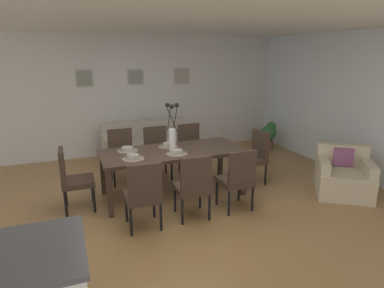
{
  "coord_description": "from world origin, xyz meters",
  "views": [
    {
      "loc": [
        -1.27,
        -4.05,
        2.19
      ],
      "look_at": [
        0.53,
        0.56,
        0.83
      ],
      "focal_mm": 30.78,
      "sensor_mm": 36.0,
      "label": 1
    }
  ],
  "objects_px": {
    "bowl_near_left": "(133,156)",
    "framed_picture_right": "(182,76)",
    "dining_chair_mid_right": "(191,146)",
    "bowl_near_right": "(128,148)",
    "dining_chair_far_left": "(193,184)",
    "centerpiece_vase": "(172,133)",
    "potted_plant": "(269,134)",
    "framed_picture_center": "(136,77)",
    "dining_table": "(173,154)",
    "dining_chair_near_left": "(143,192)",
    "dining_chair_far_right": "(157,150)",
    "framed_picture_left": "(84,78)",
    "dining_chair_mid_left": "(238,177)",
    "armchair": "(343,176)",
    "bowl_far_left": "(177,151)",
    "dining_chair_head_east": "(255,155)",
    "dining_chair_head_west": "(72,176)",
    "bowl_far_right": "(168,144)",
    "dining_chair_near_right": "(122,153)",
    "sofa": "(148,147)"
  },
  "relations": [
    {
      "from": "dining_chair_near_left",
      "to": "centerpiece_vase",
      "type": "distance_m",
      "value": 1.25
    },
    {
      "from": "bowl_near_left",
      "to": "framed_picture_right",
      "type": "xyz_separation_m",
      "value": [
        1.73,
        2.76,
        0.92
      ]
    },
    {
      "from": "dining_chair_far_left",
      "to": "centerpiece_vase",
      "type": "height_order",
      "value": "centerpiece_vase"
    },
    {
      "from": "dining_chair_mid_right",
      "to": "dining_chair_head_west",
      "type": "distance_m",
      "value": 2.3
    },
    {
      "from": "dining_chair_mid_left",
      "to": "bowl_far_right",
      "type": "relative_size",
      "value": 5.41
    },
    {
      "from": "dining_table",
      "to": "armchair",
      "type": "xyz_separation_m",
      "value": [
        2.57,
        -0.95,
        -0.39
      ]
    },
    {
      "from": "bowl_near_right",
      "to": "sofa",
      "type": "distance_m",
      "value": 1.91
    },
    {
      "from": "dining_chair_mid_left",
      "to": "armchair",
      "type": "relative_size",
      "value": 0.82
    },
    {
      "from": "sofa",
      "to": "bowl_near_left",
      "type": "bearing_deg",
      "value": -108.83
    },
    {
      "from": "dining_chair_far_right",
      "to": "framed_picture_left",
      "type": "relative_size",
      "value": 2.54
    },
    {
      "from": "dining_table",
      "to": "dining_chair_far_left",
      "type": "relative_size",
      "value": 2.39
    },
    {
      "from": "dining_chair_near_left",
      "to": "dining_chair_head_east",
      "type": "distance_m",
      "value": 2.34
    },
    {
      "from": "dining_chair_head_west",
      "to": "framed_picture_left",
      "type": "xyz_separation_m",
      "value": [
        0.43,
        2.54,
        1.19
      ]
    },
    {
      "from": "dining_chair_far_right",
      "to": "bowl_far_left",
      "type": "bearing_deg",
      "value": -89.12
    },
    {
      "from": "sofa",
      "to": "framed_picture_left",
      "type": "relative_size",
      "value": 5.07
    },
    {
      "from": "dining_chair_far_right",
      "to": "dining_chair_mid_left",
      "type": "relative_size",
      "value": 1.0
    },
    {
      "from": "dining_chair_far_left",
      "to": "centerpiece_vase",
      "type": "xyz_separation_m",
      "value": [
        -0.0,
        0.88,
        0.51
      ]
    },
    {
      "from": "dining_chair_mid_right",
      "to": "bowl_near_right",
      "type": "distance_m",
      "value": 1.47
    },
    {
      "from": "dining_chair_near_left",
      "to": "sofa",
      "type": "bearing_deg",
      "value": 75.13
    },
    {
      "from": "bowl_far_left",
      "to": "dining_chair_mid_right",
      "type": "bearing_deg",
      "value": 59.45
    },
    {
      "from": "framed_picture_left",
      "to": "dining_chair_near_left",
      "type": "bearing_deg",
      "value": -83.64
    },
    {
      "from": "dining_table",
      "to": "sofa",
      "type": "bearing_deg",
      "value": 88.11
    },
    {
      "from": "dining_chair_far_right",
      "to": "dining_chair_mid_right",
      "type": "height_order",
      "value": "same"
    },
    {
      "from": "dining_chair_mid_left",
      "to": "dining_chair_head_west",
      "type": "relative_size",
      "value": 1.0
    },
    {
      "from": "centerpiece_vase",
      "to": "potted_plant",
      "type": "bearing_deg",
      "value": 29.76
    },
    {
      "from": "dining_chair_mid_right",
      "to": "armchair",
      "type": "relative_size",
      "value": 0.82
    },
    {
      "from": "framed_picture_left",
      "to": "dining_chair_far_right",
      "type": "bearing_deg",
      "value": -57.89
    },
    {
      "from": "dining_chair_mid_left",
      "to": "framed_picture_center",
      "type": "bearing_deg",
      "value": 101.32
    },
    {
      "from": "bowl_near_right",
      "to": "potted_plant",
      "type": "xyz_separation_m",
      "value": [
        3.58,
        1.46,
        -0.41
      ]
    },
    {
      "from": "armchair",
      "to": "framed_picture_left",
      "type": "relative_size",
      "value": 3.08
    },
    {
      "from": "bowl_near_right",
      "to": "bowl_far_right",
      "type": "distance_m",
      "value": 0.66
    },
    {
      "from": "centerpiece_vase",
      "to": "framed_picture_left",
      "type": "relative_size",
      "value": 2.03
    },
    {
      "from": "potted_plant",
      "to": "framed_picture_center",
      "type": "bearing_deg",
      "value": 163.33
    },
    {
      "from": "dining_chair_far_right",
      "to": "dining_chair_head_east",
      "type": "xyz_separation_m",
      "value": [
        1.49,
        -0.89,
        0.0
      ]
    },
    {
      "from": "bowl_near_right",
      "to": "framed_picture_left",
      "type": "bearing_deg",
      "value": 99.95
    },
    {
      "from": "dining_chair_mid_left",
      "to": "armchair",
      "type": "xyz_separation_m",
      "value": [
        1.89,
        -0.09,
        -0.23
      ]
    },
    {
      "from": "bowl_far_right",
      "to": "framed_picture_left",
      "type": "distance_m",
      "value": 2.72
    },
    {
      "from": "dining_chair_head_east",
      "to": "framed_picture_left",
      "type": "xyz_separation_m",
      "value": [
        -2.55,
        2.57,
        1.19
      ]
    },
    {
      "from": "dining_chair_far_right",
      "to": "dining_chair_head_west",
      "type": "bearing_deg",
      "value": -149.89
    },
    {
      "from": "dining_chair_mid_left",
      "to": "dining_chair_head_west",
      "type": "bearing_deg",
      "value": 158.28
    },
    {
      "from": "dining_table",
      "to": "framed_picture_right",
      "type": "height_order",
      "value": "framed_picture_right"
    },
    {
      "from": "dining_chair_far_left",
      "to": "dining_chair_mid_right",
      "type": "height_order",
      "value": "same"
    },
    {
      "from": "dining_chair_head_west",
      "to": "centerpiece_vase",
      "type": "distance_m",
      "value": 1.59
    },
    {
      "from": "armchair",
      "to": "dining_chair_far_right",
      "type": "bearing_deg",
      "value": 144.86
    },
    {
      "from": "dining_chair_far_right",
      "to": "dining_chair_mid_right",
      "type": "relative_size",
      "value": 1.0
    },
    {
      "from": "dining_chair_head_east",
      "to": "armchair",
      "type": "distance_m",
      "value": 1.45
    },
    {
      "from": "dining_chair_mid_left",
      "to": "framed_picture_center",
      "type": "xyz_separation_m",
      "value": [
        -0.68,
        3.41,
        1.19
      ]
    },
    {
      "from": "dining_chair_mid_left",
      "to": "dining_chair_near_left",
      "type": "bearing_deg",
      "value": -178.22
    },
    {
      "from": "framed_picture_right",
      "to": "dining_chair_near_right",
      "type": "bearing_deg",
      "value": -136.18
    },
    {
      "from": "dining_chair_head_east",
      "to": "armchair",
      "type": "xyz_separation_m",
      "value": [
        1.09,
        -0.93,
        -0.23
      ]
    }
  ]
}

